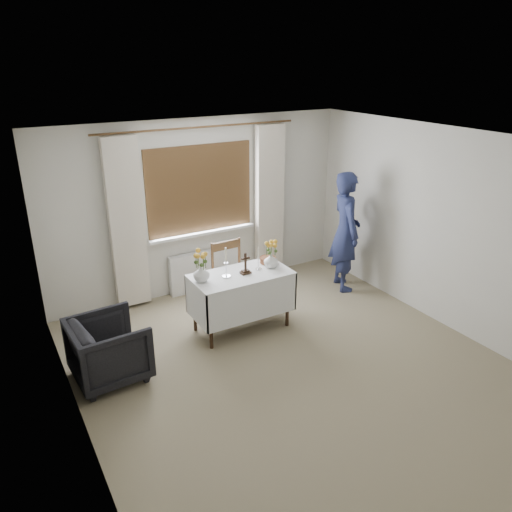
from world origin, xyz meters
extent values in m
plane|color=gray|center=(0.00, 0.00, 0.00)|extent=(5.00, 5.00, 0.00)
cube|color=silver|center=(-0.09, 1.12, 0.38)|extent=(1.24, 0.64, 0.76)
imported|color=black|center=(-1.82, 0.89, 0.35)|extent=(0.81, 0.79, 0.70)
imported|color=navy|center=(1.82, 1.45, 0.88)|extent=(0.61, 0.75, 1.77)
cube|color=silver|center=(0.00, 2.42, 0.30)|extent=(1.10, 0.10, 0.60)
imported|color=silver|center=(-0.60, 1.16, 0.86)|extent=(0.23, 0.23, 0.21)
imported|color=silver|center=(0.34, 1.11, 0.86)|extent=(0.24, 0.24, 0.19)
cylinder|color=brown|center=(0.38, 1.26, 0.80)|extent=(0.24, 0.24, 0.08)
camera|label=1|loc=(-2.74, -3.85, 3.27)|focal=35.00mm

